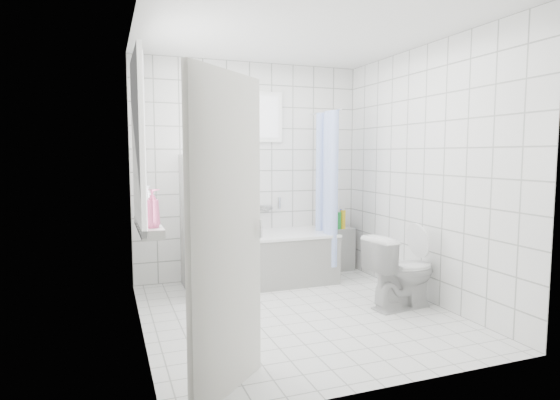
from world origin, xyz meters
name	(u,v)px	position (x,y,z in m)	size (l,w,h in m)	color
ground	(297,314)	(0.00, 0.00, 0.00)	(3.00, 3.00, 0.00)	white
ceiling	(298,30)	(0.00, 0.00, 2.60)	(3.00, 3.00, 0.00)	white
wall_back	(250,171)	(0.00, 1.50, 1.30)	(2.80, 0.02, 2.60)	white
wall_front	(390,187)	(0.00, -1.50, 1.30)	(2.80, 0.02, 2.60)	white
wall_left	(139,179)	(-1.40, 0.00, 1.30)	(0.02, 3.00, 2.60)	white
wall_right	(424,174)	(1.40, 0.00, 1.30)	(0.02, 3.00, 2.60)	white
window_left	(141,143)	(-1.35, 0.30, 1.60)	(0.01, 0.90, 1.40)	white
window_back	(259,117)	(0.10, 1.46, 1.95)	(0.50, 0.01, 0.50)	white
window_sill	(148,227)	(-1.31, 0.30, 0.86)	(0.18, 1.02, 0.08)	white
door	(227,236)	(-0.96, -1.20, 1.00)	(0.04, 0.80, 2.00)	silver
bathtub	(266,258)	(0.07, 1.12, 0.29)	(1.59, 0.77, 0.58)	white
partition_wall	(193,224)	(-0.78, 1.07, 0.75)	(0.15, 0.85, 1.50)	white
tiled_ledge	(337,249)	(1.14, 1.38, 0.28)	(0.40, 0.24, 0.55)	white
toilet	(402,271)	(1.03, -0.18, 0.36)	(0.40, 0.71, 0.72)	silver
curtain_rod	(325,112)	(0.81, 1.10, 2.00)	(0.02, 0.02, 0.80)	silver
shower_curtain	(329,189)	(0.81, 0.97, 1.10)	(0.14, 0.48, 1.78)	#4D71E2
tub_faucet	(265,207)	(0.17, 1.46, 0.85)	(0.18, 0.06, 0.06)	silver
sill_bottles	(150,208)	(-1.30, 0.23, 1.03)	(0.20, 0.80, 0.32)	white
ledge_bottles	(338,219)	(1.13, 1.35, 0.67)	(0.17, 0.18, 0.24)	#189033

